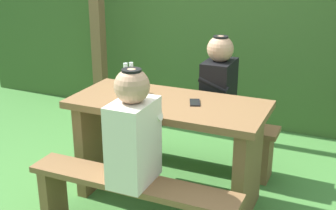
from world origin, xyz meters
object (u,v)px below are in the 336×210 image
Objects in this scene: person_white_shirt at (133,131)px; bottle_right at (132,80)px; picnic_table at (168,134)px; bench_far at (195,132)px; bench_near at (132,197)px; drinking_glass at (138,89)px; person_black_coat at (219,84)px; bottle_left at (126,83)px; cell_phone at (195,102)px.

person_white_shirt reaches higher than bottle_right.
bench_far is (0.00, 0.57, -0.21)m from picnic_table.
picnic_table reaches higher than bench_near.
drinking_glass is 0.38× the size of bottle_right.
bottle_right is at bearing 148.38° from drinking_glass.
person_black_coat reaches higher than bottle_left.
drinking_glass is at bearing -31.62° from bottle_right.
bottle_left reaches higher than cell_phone.
person_black_coat reaches higher than cell_phone.
cell_phone reaches higher than bench_far.
cell_phone is (0.17, 0.60, 0.01)m from person_white_shirt.
picnic_table reaches higher than bench_far.
bench_near is 1.00× the size of bench_far.
person_black_coat is 8.37× the size of drinking_glass.
picnic_table is 1.00× the size of bench_far.
drinking_glass is (-0.27, 0.62, 0.50)m from bench_near.
bottle_right is (-0.02, 0.12, -0.01)m from bottle_left.
person_white_shirt is at bearing -127.65° from cell_phone.
person_white_shirt is at bearing 8.00° from bench_near.
picnic_table is 0.62m from person_white_shirt.
picnic_table is 0.49m from bottle_right.
cell_phone is at bearing -90.72° from person_black_coat.
bottle_left is 1.79× the size of cell_phone.
person_black_coat reaches higher than bottle_right.
bottle_left is 1.11× the size of bottle_right.
bottle_right reaches higher than picnic_table.
picnic_table is 0.32m from cell_phone.
bench_far is at bearing 61.91° from bottle_left.
person_white_shirt is (0.02, -1.14, 0.46)m from bench_far.
bottle_right is at bearing 117.01° from bench_near.
drinking_glass is at bearing 169.32° from picnic_table.
bottle_right is (-0.54, -0.47, 0.10)m from person_black_coat.
picnic_table is 0.48m from bottle_left.
picnic_table is 6.23× the size of bottle_right.
bottle_left is 0.12m from bottle_right.
bench_near is 1.95× the size of person_black_coat.
cell_phone is (0.19, 0.61, 0.47)m from bench_near.
bottle_left is (-0.32, -0.60, 0.56)m from bench_far.
person_white_shirt reaches higher than cell_phone.
bottle_right is (-0.34, -0.48, 0.55)m from bench_far.
person_black_coat is (0.20, 1.14, 0.46)m from bench_near.
picnic_table is at bearing 168.27° from cell_phone.
bench_near and bench_far have the same top height.
picnic_table is 1.95× the size of person_black_coat.
bench_near is 1.95× the size of person_white_shirt.
person_white_shirt is (0.02, 0.00, 0.46)m from bench_near.
bench_far is 0.77m from drinking_glass.
bench_far is 0.74m from cell_phone.
cell_phone is at bearing -70.51° from bench_far.
person_black_coat is 0.72m from bottle_right.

